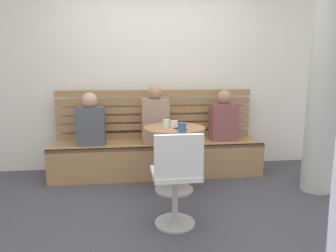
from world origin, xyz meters
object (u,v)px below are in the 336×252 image
object	(u,v)px
person_child_left	(224,118)
white_chair	(176,176)
cup_glass_short	(167,123)
cafe_table	(174,147)
phone_on_table	(180,129)
person_child_middle	(91,122)
booth_bench	(158,158)
cup_mug_blue	(182,127)
cup_ceramic_white	(174,124)
person_adult	(155,117)

from	to	relation	value
person_child_left	white_chair	bearing A→B (deg)	-121.40
cup_glass_short	cafe_table	bearing A→B (deg)	-32.93
phone_on_table	person_child_middle	bearing A→B (deg)	113.15
booth_bench	person_child_left	xyz separation A→B (m)	(0.88, 0.02, 0.52)
cup_mug_blue	phone_on_table	size ratio (longest dim) A/B	0.68
white_chair	cup_glass_short	distance (m)	0.92
phone_on_table	person_child_left	bearing A→B (deg)	11.68
cup_ceramic_white	phone_on_table	xyz separation A→B (m)	(0.05, -0.13, -0.03)
cafe_table	white_chair	xyz separation A→B (m)	(-0.10, -0.81, -0.05)
cup_mug_blue	person_child_middle	bearing A→B (deg)	141.01
person_adult	person_child_middle	bearing A→B (deg)	-178.97
cup_ceramic_white	cup_glass_short	distance (m)	0.09
cup_ceramic_white	cup_mug_blue	size ratio (longest dim) A/B	0.84
person_child_middle	cup_mug_blue	distance (m)	1.30
person_child_left	person_child_middle	size ratio (longest dim) A/B	1.02
phone_on_table	person_adult	bearing A→B (deg)	73.64
white_chair	cafe_table	bearing A→B (deg)	82.93
person_child_left	cup_ceramic_white	size ratio (longest dim) A/B	8.40
person_child_left	cup_glass_short	bearing A→B (deg)	-147.52
cup_ceramic_white	cup_glass_short	bearing A→B (deg)	146.06
person_adult	phone_on_table	distance (m)	0.72
booth_bench	person_child_left	distance (m)	1.02
person_adult	person_child_left	distance (m)	0.91
cafe_table	person_child_left	bearing A→B (deg)	37.67
white_chair	person_adult	size ratio (longest dim) A/B	1.14
cup_ceramic_white	person_child_left	bearing A→B (deg)	37.67
person_adult	cup_ceramic_white	size ratio (longest dim) A/B	9.34
person_child_middle	person_adult	bearing A→B (deg)	1.03
booth_bench	cafe_table	bearing A→B (deg)	-76.42
white_chair	person_adult	world-z (taller)	person_adult
person_child_left	cup_glass_short	distance (m)	0.98
cup_ceramic_white	person_child_middle	bearing A→B (deg)	150.85
white_chair	person_adult	bearing A→B (deg)	92.70
person_adult	cup_ceramic_white	world-z (taller)	person_adult
cup_ceramic_white	phone_on_table	bearing A→B (deg)	-69.55
booth_bench	white_chair	distance (m)	1.40
white_chair	person_child_left	distance (m)	1.65
cafe_table	white_chair	distance (m)	0.82
cup_ceramic_white	cup_mug_blue	bearing A→B (deg)	-82.02
white_chair	cup_mug_blue	bearing A→B (deg)	75.55
cafe_table	cup_mug_blue	size ratio (longest dim) A/B	7.79
cup_mug_blue	phone_on_table	distance (m)	0.15
cup_glass_short	person_adult	bearing A→B (deg)	99.71
person_child_left	cup_glass_short	xyz separation A→B (m)	(-0.83, -0.53, 0.04)
cup_ceramic_white	cup_glass_short	xyz separation A→B (m)	(-0.08, 0.05, 0.01)
person_child_middle	phone_on_table	world-z (taller)	person_child_middle
cafe_table	person_child_middle	xyz separation A→B (m)	(-0.97, 0.54, 0.21)
cafe_table	white_chair	bearing A→B (deg)	-97.07
cup_mug_blue	person_child_left	bearing A→B (deg)	50.26
white_chair	cup_mug_blue	xyz separation A→B (m)	(0.14, 0.54, 0.32)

